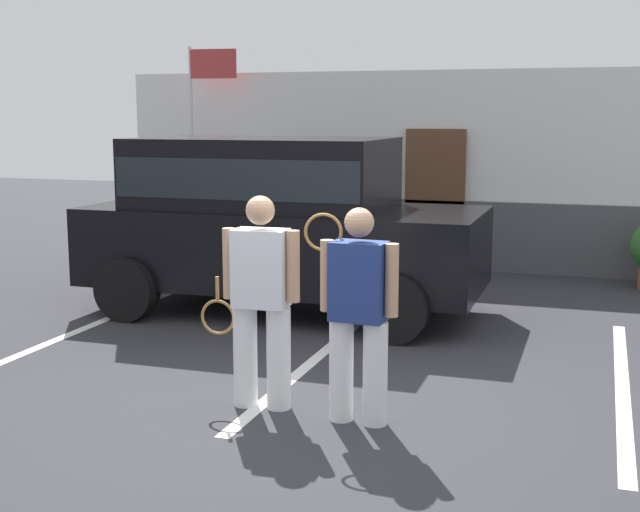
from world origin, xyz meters
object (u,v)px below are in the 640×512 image
parked_suv (275,216)px  tennis_player_man (261,300)px  flag_pole (202,114)px  tennis_player_woman (358,312)px

parked_suv → tennis_player_man: (1.11, -3.17, -0.26)m
tennis_player_man → flag_pole: bearing=-63.6°
tennis_player_woman → flag_pole: flag_pole is taller
tennis_player_woman → flag_pole: size_ratio=0.49×
parked_suv → tennis_player_woman: 3.81m
tennis_player_woman → parked_suv: bearing=-56.0°
parked_suv → tennis_player_woman: parked_suv is taller
flag_pole → tennis_player_man: bearing=-60.6°
tennis_player_woman → flag_pole: bearing=-52.2°
parked_suv → tennis_player_man: bearing=-71.1°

